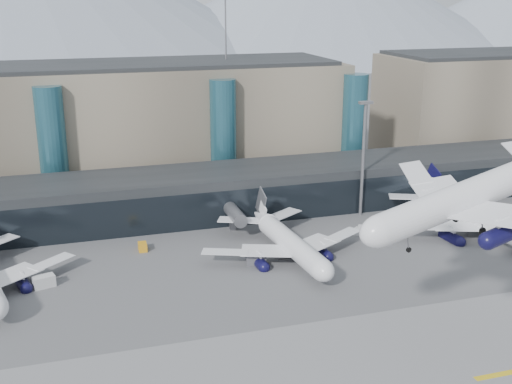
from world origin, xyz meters
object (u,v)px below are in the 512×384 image
at_px(lightmast_mid, 363,152).
at_px(veh_a, 44,281).
at_px(jet_parked_mid, 285,233).
at_px(jet_parked_right, 470,208).
at_px(veh_d, 361,230).
at_px(veh_c, 256,259).
at_px(hero_jet, 482,184).
at_px(veh_b, 143,247).
at_px(veh_g, 361,232).

height_order(lightmast_mid, veh_a, lightmast_mid).
xyz_separation_m(jet_parked_mid, jet_parked_right, (41.35, 1.14, 0.52)).
bearing_deg(lightmast_mid, veh_d, -115.08).
relative_size(lightmast_mid, veh_d, 10.26).
bearing_deg(jet_parked_right, veh_a, 87.00).
distance_m(lightmast_mid, jet_parked_mid, 30.75).
relative_size(veh_c, veh_d, 1.45).
bearing_deg(veh_a, veh_d, -9.11).
bearing_deg(hero_jet, jet_parked_mid, 101.22).
relative_size(lightmast_mid, veh_b, 9.88).
distance_m(hero_jet, jet_parked_right, 52.09).
bearing_deg(veh_b, veh_c, -122.06).
distance_m(jet_parked_mid, veh_d, 20.11).
bearing_deg(veh_d, veh_c, 142.27).
relative_size(veh_a, veh_g, 1.38).
bearing_deg(veh_d, jet_parked_mid, 140.22).
bearing_deg(veh_c, lightmast_mid, 47.21).
distance_m(veh_b, veh_g, 44.21).
relative_size(hero_jet, veh_g, 14.14).
bearing_deg(jet_parked_mid, veh_d, -76.99).
height_order(lightmast_mid, veh_b, lightmast_mid).
xyz_separation_m(jet_parked_mid, veh_a, (-43.75, -1.76, -3.24)).
bearing_deg(veh_b, hero_jet, -139.26).
relative_size(hero_jet, veh_b, 14.05).
height_order(lightmast_mid, veh_c, lightmast_mid).
bearing_deg(jet_parked_mid, veh_a, 87.71).
distance_m(veh_c, veh_d, 27.04).
relative_size(hero_jet, veh_d, 14.60).
relative_size(lightmast_mid, hero_jet, 0.70).
relative_size(veh_a, veh_d, 1.42).
bearing_deg(jet_parked_right, veh_d, 72.87).
xyz_separation_m(lightmast_mid, jet_parked_right, (17.53, -15.42, -9.67)).
bearing_deg(veh_b, lightmast_mid, -80.43).
bearing_deg(jet_parked_mid, hero_jet, -165.25).
distance_m(jet_parked_mid, veh_a, 43.90).
relative_size(veh_c, veh_g, 1.40).
height_order(jet_parked_mid, jet_parked_right, jet_parked_right).
bearing_deg(jet_parked_right, veh_g, 76.08).
xyz_separation_m(veh_b, veh_c, (19.12, -12.72, 0.25)).
distance_m(hero_jet, veh_a, 71.83).
relative_size(lightmast_mid, jet_parked_right, 0.66).
bearing_deg(veh_g, hero_jet, -45.80).
distance_m(hero_jet, veh_b, 66.31).
bearing_deg(veh_c, hero_jet, -46.10).
distance_m(jet_parked_mid, veh_c, 7.98).
xyz_separation_m(hero_jet, veh_g, (4.68, 43.39, -23.01)).
bearing_deg(veh_d, veh_a, 129.67).
xyz_separation_m(jet_parked_right, veh_a, (-85.10, -2.90, -3.75)).
relative_size(jet_parked_mid, veh_g, 13.45).
xyz_separation_m(veh_a, veh_b, (18.03, 11.37, -0.25)).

